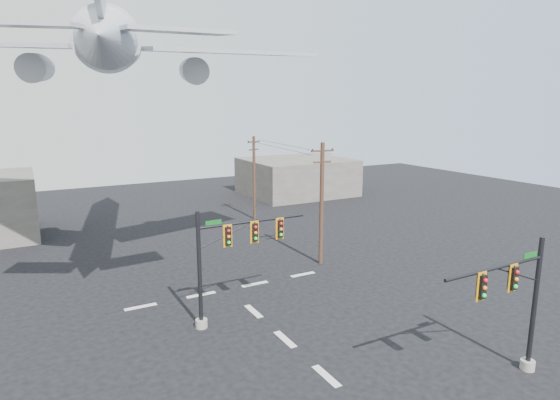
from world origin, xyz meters
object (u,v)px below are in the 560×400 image
signal_mast_near (518,306)px  signal_mast_far (228,258)px  utility_pole_a (322,202)px  utility_pole_b (254,176)px  airliner (117,45)px

signal_mast_near → signal_mast_far: size_ratio=0.94×
utility_pole_a → utility_pole_b: 16.09m
utility_pole_b → airliner: airliner is taller
utility_pole_a → signal_mast_near: bearing=-89.5°
signal_mast_far → airliner: bearing=108.4°
utility_pole_b → airliner: size_ratio=0.31×
signal_mast_near → utility_pole_a: utility_pole_a is taller
signal_mast_near → signal_mast_far: signal_mast_far is taller
airliner → signal_mast_far: bearing=-148.9°
utility_pole_a → utility_pole_b: utility_pole_a is taller
airliner → utility_pole_b: bearing=-41.1°
signal_mast_far → utility_pole_b: (12.14, 22.00, 0.91)m
utility_pole_b → utility_pole_a: bearing=-117.9°
signal_mast_far → signal_mast_near: bearing=-51.3°
signal_mast_near → airliner: 28.71m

